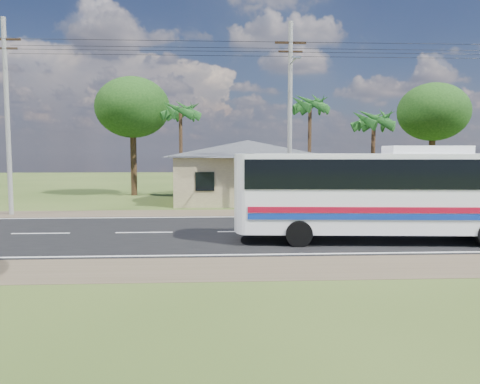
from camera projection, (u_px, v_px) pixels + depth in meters
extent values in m
plane|color=#2E4217|center=(245.00, 232.00, 20.94)|extent=(120.00, 120.00, 0.00)
cube|color=black|center=(245.00, 232.00, 20.94)|extent=(120.00, 10.00, 0.02)
cube|color=brown|center=(238.00, 213.00, 27.41)|extent=(120.00, 3.00, 0.01)
cube|color=brown|center=(259.00, 268.00, 14.48)|extent=(120.00, 3.00, 0.01)
cube|color=silver|center=(240.00, 217.00, 25.62)|extent=(120.00, 0.15, 0.01)
cube|color=silver|center=(254.00, 255.00, 16.27)|extent=(120.00, 0.15, 0.01)
cube|color=silver|center=(245.00, 231.00, 20.94)|extent=(120.00, 0.15, 0.01)
cube|color=tan|center=(248.00, 179.00, 33.79)|extent=(10.00, 8.00, 3.20)
cube|color=#4C4F54|center=(248.00, 156.00, 33.65)|extent=(10.60, 8.60, 0.10)
pyramid|color=#4C4F54|center=(248.00, 140.00, 33.55)|extent=(12.40, 10.00, 1.20)
cube|color=black|center=(205.00, 181.00, 29.62)|extent=(1.20, 0.08, 1.20)
cube|color=black|center=(252.00, 181.00, 29.78)|extent=(1.20, 0.08, 1.20)
cube|color=black|center=(299.00, 181.00, 29.94)|extent=(1.20, 0.08, 1.20)
cylinder|color=#352113|center=(416.00, 190.00, 28.06)|extent=(0.16, 0.16, 2.60)
cylinder|color=#352113|center=(393.00, 185.00, 31.64)|extent=(0.16, 0.16, 2.60)
cylinder|color=#352113|center=(459.00, 185.00, 31.89)|extent=(0.16, 0.16, 2.60)
cube|color=brown|center=(448.00, 163.00, 28.74)|extent=(5.20, 2.28, 0.90)
cube|color=brown|center=(432.00, 162.00, 30.93)|extent=(5.20, 2.28, 0.90)
cube|color=#352113|center=(440.00, 157.00, 29.80)|extent=(5.20, 0.12, 0.12)
cube|color=#9E9E99|center=(445.00, 206.00, 27.11)|extent=(7.00, 0.30, 0.90)
cylinder|color=#9E9E99|center=(7.00, 117.00, 26.24)|extent=(0.26, 0.26, 11.00)
cube|color=#352113|center=(4.00, 39.00, 25.87)|extent=(1.80, 0.12, 0.12)
cube|color=#352113|center=(4.00, 48.00, 25.91)|extent=(1.40, 0.10, 0.10)
cylinder|color=#9E9E99|center=(290.00, 119.00, 27.09)|extent=(0.26, 0.26, 11.00)
cube|color=#352113|center=(291.00, 43.00, 26.71)|extent=(1.80, 0.12, 0.12)
cube|color=#352113|center=(290.00, 52.00, 26.76)|extent=(1.40, 0.10, 0.10)
cylinder|color=gray|center=(293.00, 61.00, 25.82)|extent=(0.08, 2.00, 0.08)
cube|color=gray|center=(296.00, 57.00, 24.83)|extent=(0.50, 0.18, 0.12)
cylinder|color=black|center=(150.00, 45.00, 26.31)|extent=(16.00, 0.02, 0.02)
cylinder|color=black|center=(419.00, 48.00, 27.13)|extent=(15.00, 0.02, 0.02)
cylinder|color=#47301E|center=(373.00, 160.00, 32.13)|extent=(0.28, 0.28, 6.00)
cylinder|color=#47301E|center=(309.00, 149.00, 36.35)|extent=(0.28, 0.28, 7.50)
cylinder|color=#47301E|center=(181.00, 153.00, 36.34)|extent=(0.28, 0.28, 7.00)
cylinder|color=#47301E|center=(134.00, 159.00, 38.17)|extent=(0.50, 0.50, 5.95)
ellipsoid|color=#13330E|center=(133.00, 107.00, 37.80)|extent=(6.00, 6.00, 4.92)
cylinder|color=#47301E|center=(431.00, 161.00, 37.46)|extent=(0.50, 0.50, 5.60)
ellipsoid|color=#13330E|center=(433.00, 112.00, 37.12)|extent=(5.60, 5.60, 4.59)
cube|color=white|center=(399.00, 192.00, 18.59)|extent=(12.40, 3.48, 3.06)
cube|color=black|center=(400.00, 173.00, 18.52)|extent=(12.45, 3.54, 1.12)
cube|color=black|center=(245.00, 182.00, 18.70)|extent=(0.30, 2.35, 1.84)
cube|color=maroon|center=(409.00, 210.00, 17.35)|extent=(12.00, 0.96, 0.22)
cube|color=navy|center=(409.00, 217.00, 17.37)|extent=(12.00, 0.96, 0.22)
cube|color=white|center=(426.00, 150.00, 18.42)|extent=(3.17, 1.86, 0.31)
cylinder|color=black|center=(299.00, 234.00, 17.64)|extent=(1.04, 0.43, 1.02)
cylinder|color=black|center=(293.00, 224.00, 19.98)|extent=(1.04, 0.43, 1.02)
cylinder|color=black|center=(462.00, 225.00, 19.82)|extent=(1.04, 0.43, 1.02)
imported|color=black|center=(345.00, 201.00, 29.06)|extent=(2.05, 0.99, 1.03)
imported|color=navy|center=(394.00, 204.00, 25.15)|extent=(0.59, 0.42, 1.52)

